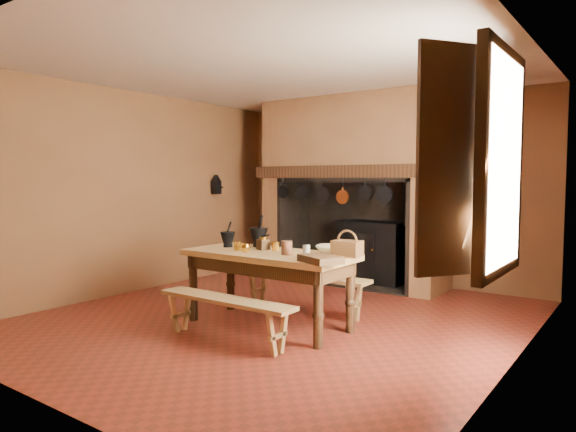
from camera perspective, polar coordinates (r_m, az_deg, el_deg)
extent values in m
plane|color=maroon|center=(5.94, -1.11, -11.27)|extent=(5.50, 5.50, 0.00)
plane|color=silver|center=(5.86, -1.15, 16.16)|extent=(5.50, 5.50, 0.00)
cube|color=brown|center=(8.10, 10.61, 2.77)|extent=(5.00, 0.02, 2.80)
cube|color=brown|center=(7.50, -16.62, 2.58)|extent=(0.02, 5.50, 2.80)
cube|color=brown|center=(4.69, 24.16, 1.64)|extent=(0.02, 5.50, 2.80)
cube|color=brown|center=(3.90, -26.14, 1.17)|extent=(5.00, 0.02, 2.80)
cube|color=brown|center=(8.50, -0.21, 2.89)|extent=(0.30, 0.90, 2.80)
cube|color=brown|center=(7.32, 15.86, 2.56)|extent=(0.30, 0.90, 2.80)
cube|color=brown|center=(7.86, 7.28, 8.60)|extent=(2.20, 0.90, 1.20)
cube|color=black|center=(7.49, 5.78, 4.94)|extent=(2.95, 0.22, 0.18)
cube|color=black|center=(8.24, 8.58, -1.37)|extent=(2.20, 0.06, 1.60)
cube|color=black|center=(7.99, 7.14, -7.25)|extent=(2.20, 0.90, 0.02)
cube|color=black|center=(7.93, 9.28, -4.13)|extent=(1.00, 0.50, 0.90)
cube|color=black|center=(7.86, 9.25, -0.75)|extent=(1.04, 0.54, 0.04)
cube|color=black|center=(7.69, 8.42, -3.63)|extent=(0.35, 0.02, 0.45)
cylinder|color=black|center=(7.63, 13.04, 1.53)|extent=(0.10, 0.10, 0.70)
cylinder|color=gold|center=(7.74, 7.36, -3.56)|extent=(0.03, 0.03, 0.03)
cylinder|color=gold|center=(7.60, 9.36, -3.72)|extent=(0.03, 0.03, 0.03)
cylinder|color=gold|center=(8.35, 2.59, -6.11)|extent=(0.40, 0.40, 0.20)
cylinder|color=gold|center=(8.12, 1.92, -6.47)|extent=(0.34, 0.34, 0.18)
cube|color=black|center=(8.54, 1.83, -6.01)|extent=(0.18, 0.18, 0.16)
cone|color=brown|center=(6.77, 16.22, 2.28)|extent=(0.20, 0.20, 0.35)
cube|color=white|center=(4.30, 22.94, 5.49)|extent=(0.02, 1.00, 1.60)
cube|color=#352310|center=(4.41, 22.85, 16.46)|extent=(0.08, 1.16, 0.08)
cube|color=#352310|center=(4.36, 22.25, -5.60)|extent=(0.08, 1.16, 0.08)
cube|color=#352310|center=(3.71, 17.11, 5.92)|extent=(0.29, 0.39, 1.60)
cube|color=#352310|center=(5.01, 22.10, 5.26)|extent=(0.29, 0.39, 1.60)
cube|color=black|center=(8.48, -7.97, 3.19)|extent=(0.12, 0.12, 0.22)
cone|color=black|center=(8.48, -7.98, 4.20)|extent=(0.16, 0.16, 0.10)
cylinder|color=black|center=(8.42, -7.53, 3.19)|extent=(0.12, 0.02, 0.02)
cube|color=tan|center=(5.48, -2.18, -4.33)|extent=(1.85, 0.82, 0.06)
cube|color=#352310|center=(5.49, -2.18, -5.39)|extent=(1.73, 0.70, 0.14)
cylinder|color=#352310|center=(5.87, -10.48, -7.81)|extent=(0.09, 0.09, 0.74)
cylinder|color=#352310|center=(4.84, 3.38, -10.29)|extent=(0.09, 0.09, 0.74)
cylinder|color=#352310|center=(6.30, -6.40, -6.95)|extent=(0.09, 0.09, 0.74)
cylinder|color=#352310|center=(5.36, 6.95, -8.90)|extent=(0.09, 0.09, 0.74)
cube|color=tan|center=(5.03, -6.98, -9.23)|extent=(1.55, 0.27, 0.04)
cube|color=tan|center=(6.06, 1.71, -6.61)|extent=(1.67, 0.29, 0.04)
cylinder|color=black|center=(5.89, -3.29, -3.25)|extent=(0.13, 0.13, 0.04)
cone|color=black|center=(5.88, -3.29, -2.21)|extent=(0.22, 0.22, 0.18)
cylinder|color=black|center=(5.85, -3.10, -0.73)|extent=(0.08, 0.03, 0.18)
cylinder|color=black|center=(5.90, -6.70, -3.30)|extent=(0.10, 0.10, 0.03)
cone|color=black|center=(5.89, -6.71, -2.46)|extent=(0.17, 0.17, 0.14)
cylinder|color=black|center=(5.86, -6.57, -1.28)|extent=(0.07, 0.04, 0.14)
cube|color=#352310|center=(5.64, -2.76, -3.18)|extent=(0.14, 0.14, 0.11)
cylinder|color=gold|center=(5.63, -2.77, -2.47)|extent=(0.09, 0.09, 0.03)
cylinder|color=black|center=(5.60, -2.39, -2.16)|extent=(0.10, 0.04, 0.03)
cylinder|color=gold|center=(5.61, -5.59, -3.32)|extent=(0.11, 0.11, 0.10)
cylinder|color=gold|center=(5.56, -1.38, -3.37)|extent=(0.11, 0.11, 0.10)
imported|color=beige|center=(5.34, 5.00, -3.74)|extent=(0.46, 0.46, 0.09)
cylinder|color=brown|center=(5.26, -0.14, -3.55)|extent=(0.13, 0.13, 0.14)
cylinder|color=beige|center=(5.06, 2.06, -3.94)|extent=(0.09, 0.09, 0.13)
cube|color=#513318|center=(5.20, 6.59, -3.59)|extent=(0.29, 0.22, 0.16)
torus|color=#513318|center=(5.19, 6.59, -2.73)|extent=(0.22, 0.04, 0.22)
cube|color=#352310|center=(4.77, 3.64, -4.79)|extent=(0.47, 0.41, 0.07)
imported|color=gold|center=(5.46, -4.77, -3.57)|extent=(0.12, 0.12, 0.09)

